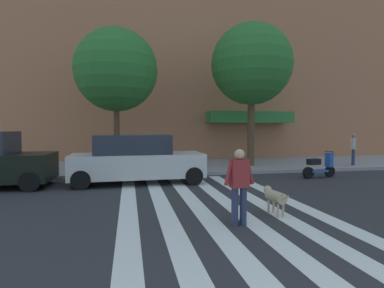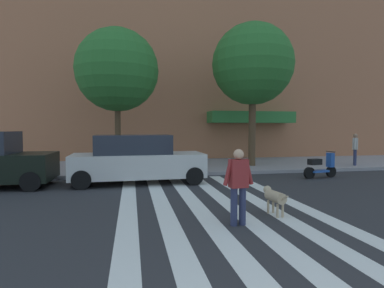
{
  "view_description": "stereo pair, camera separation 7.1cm",
  "coord_description": "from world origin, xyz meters",
  "px_view_note": "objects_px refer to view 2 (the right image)",
  "views": [
    {
      "loc": [
        -1.34,
        -0.47,
        2.09
      ],
      "look_at": [
        0.46,
        8.52,
        1.62
      ],
      "focal_mm": 29.43,
      "sensor_mm": 36.0,
      "label": 1
    },
    {
      "loc": [
        -1.27,
        -0.48,
        2.09
      ],
      "look_at": [
        0.46,
        8.52,
        1.62
      ],
      "focal_mm": 29.43,
      "sensor_mm": 36.0,
      "label": 2
    }
  ],
  "objects_px": {
    "street_tree_nearest": "(117,70)",
    "pedestrian_dog_walker": "(238,182)",
    "dog_on_leash": "(274,196)",
    "parked_car_behind_first": "(137,160)",
    "street_tree_middle": "(253,64)",
    "parked_scooter": "(320,167)",
    "pedestrian_bystander": "(355,147)"
  },
  "relations": [
    {
      "from": "street_tree_nearest",
      "to": "street_tree_middle",
      "type": "distance_m",
      "value": 6.73
    },
    {
      "from": "parked_car_behind_first",
      "to": "street_tree_middle",
      "type": "xyz_separation_m",
      "value": [
        5.88,
        3.28,
        4.41
      ]
    },
    {
      "from": "pedestrian_dog_walker",
      "to": "pedestrian_bystander",
      "type": "height_order",
      "value": "pedestrian_bystander"
    },
    {
      "from": "street_tree_nearest",
      "to": "pedestrian_dog_walker",
      "type": "height_order",
      "value": "street_tree_nearest"
    },
    {
      "from": "parked_car_behind_first",
      "to": "parked_scooter",
      "type": "height_order",
      "value": "parked_car_behind_first"
    },
    {
      "from": "parked_car_behind_first",
      "to": "street_tree_nearest",
      "type": "bearing_deg",
      "value": 104.9
    },
    {
      "from": "parked_car_behind_first",
      "to": "dog_on_leash",
      "type": "bearing_deg",
      "value": -57.88
    },
    {
      "from": "parked_car_behind_first",
      "to": "street_tree_middle",
      "type": "bearing_deg",
      "value": 29.11
    },
    {
      "from": "dog_on_leash",
      "to": "parked_scooter",
      "type": "bearing_deg",
      "value": 47.72
    },
    {
      "from": "parked_scooter",
      "to": "street_tree_nearest",
      "type": "xyz_separation_m",
      "value": [
        -8.34,
        3.35,
        4.28
      ]
    },
    {
      "from": "pedestrian_dog_walker",
      "to": "dog_on_leash",
      "type": "bearing_deg",
      "value": 28.63
    },
    {
      "from": "street_tree_nearest",
      "to": "dog_on_leash",
      "type": "relative_size",
      "value": 6.63
    },
    {
      "from": "parked_car_behind_first",
      "to": "pedestrian_bystander",
      "type": "distance_m",
      "value": 11.42
    },
    {
      "from": "street_tree_middle",
      "to": "dog_on_leash",
      "type": "xyz_separation_m",
      "value": [
        -2.73,
        -8.3,
        -4.86
      ]
    },
    {
      "from": "parked_car_behind_first",
      "to": "pedestrian_dog_walker",
      "type": "height_order",
      "value": "parked_car_behind_first"
    },
    {
      "from": "parked_car_behind_first",
      "to": "pedestrian_dog_walker",
      "type": "bearing_deg",
      "value": -70.15
    },
    {
      "from": "parked_scooter",
      "to": "street_tree_nearest",
      "type": "height_order",
      "value": "street_tree_nearest"
    },
    {
      "from": "parked_car_behind_first",
      "to": "dog_on_leash",
      "type": "xyz_separation_m",
      "value": [
        3.15,
        -5.03,
        -0.45
      ]
    },
    {
      "from": "dog_on_leash",
      "to": "pedestrian_bystander",
      "type": "distance_m",
      "value": 10.92
    },
    {
      "from": "street_tree_nearest",
      "to": "dog_on_leash",
      "type": "height_order",
      "value": "street_tree_nearest"
    },
    {
      "from": "street_tree_middle",
      "to": "dog_on_leash",
      "type": "distance_m",
      "value": 10.0
    },
    {
      "from": "street_tree_nearest",
      "to": "pedestrian_bystander",
      "type": "height_order",
      "value": "street_tree_nearest"
    },
    {
      "from": "street_tree_middle",
      "to": "street_tree_nearest",
      "type": "bearing_deg",
      "value": -178.6
    },
    {
      "from": "street_tree_middle",
      "to": "pedestrian_bystander",
      "type": "height_order",
      "value": "street_tree_middle"
    },
    {
      "from": "street_tree_nearest",
      "to": "pedestrian_dog_walker",
      "type": "distance_m",
      "value": 9.97
    },
    {
      "from": "parked_scooter",
      "to": "street_tree_middle",
      "type": "relative_size",
      "value": 0.22
    },
    {
      "from": "pedestrian_dog_walker",
      "to": "pedestrian_bystander",
      "type": "relative_size",
      "value": 1.0
    },
    {
      "from": "parked_scooter",
      "to": "dog_on_leash",
      "type": "height_order",
      "value": "parked_scooter"
    },
    {
      "from": "parked_car_behind_first",
      "to": "street_tree_nearest",
      "type": "distance_m",
      "value": 5.03
    },
    {
      "from": "pedestrian_dog_walker",
      "to": "pedestrian_bystander",
      "type": "bearing_deg",
      "value": 41.17
    },
    {
      "from": "parked_car_behind_first",
      "to": "parked_scooter",
      "type": "relative_size",
      "value": 3.04
    },
    {
      "from": "street_tree_nearest",
      "to": "street_tree_middle",
      "type": "height_order",
      "value": "street_tree_middle"
    }
  ]
}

